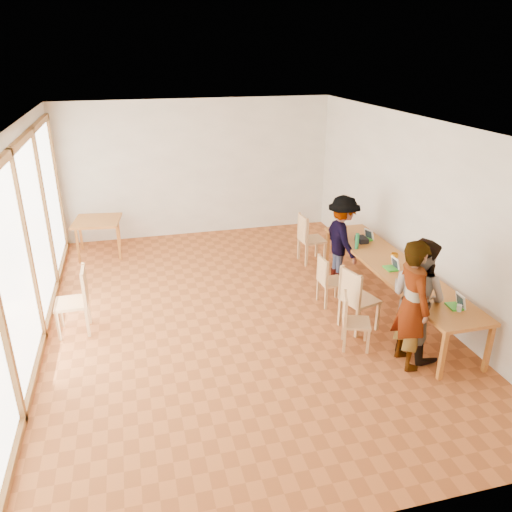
{
  "coord_description": "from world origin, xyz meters",
  "views": [
    {
      "loc": [
        -1.49,
        -6.93,
        3.99
      ],
      "look_at": [
        0.23,
        -0.26,
        1.1
      ],
      "focal_mm": 35.0,
      "sensor_mm": 36.0,
      "label": 1
    }
  ],
  "objects": [
    {
      "name": "ground",
      "position": [
        0.0,
        0.0,
        0.0
      ],
      "size": [
        8.0,
        8.0,
        0.0
      ],
      "primitive_type": "plane",
      "color": "#AE5A2A",
      "rests_on": "ground"
    },
    {
      "name": "wall_back",
      "position": [
        0.0,
        4.0,
        1.5
      ],
      "size": [
        6.0,
        0.1,
        3.0
      ],
      "primitive_type": "cube",
      "color": "#EFE5CF",
      "rests_on": "ground"
    },
    {
      "name": "wall_front",
      "position": [
        0.0,
        -4.0,
        1.5
      ],
      "size": [
        6.0,
        0.1,
        3.0
      ],
      "primitive_type": "cube",
      "color": "#EFE5CF",
      "rests_on": "ground"
    },
    {
      "name": "wall_right",
      "position": [
        3.0,
        0.0,
        1.5
      ],
      "size": [
        0.1,
        8.0,
        3.0
      ],
      "primitive_type": "cube",
      "color": "#EFE5CF",
      "rests_on": "ground"
    },
    {
      "name": "window_wall",
      "position": [
        -2.96,
        0.0,
        1.5
      ],
      "size": [
        0.1,
        8.0,
        3.0
      ],
      "primitive_type": "cube",
      "color": "white",
      "rests_on": "ground"
    },
    {
      "name": "ceiling",
      "position": [
        0.0,
        0.0,
        3.02
      ],
      "size": [
        6.0,
        8.0,
        0.04
      ],
      "primitive_type": "cube",
      "color": "white",
      "rests_on": "wall_back"
    },
    {
      "name": "communal_table",
      "position": [
        2.5,
        -0.39,
        0.7
      ],
      "size": [
        0.8,
        4.0,
        0.75
      ],
      "color": "#A86425",
      "rests_on": "ground"
    },
    {
      "name": "side_table",
      "position": [
        -2.22,
        3.2,
        0.67
      ],
      "size": [
        0.9,
        0.9,
        0.75
      ],
      "rotation": [
        0.0,
        0.0,
        -0.13
      ],
      "color": "#A86425",
      "rests_on": "ground"
    },
    {
      "name": "chair_near",
      "position": [
        1.34,
        -1.31,
        0.5
      ],
      "size": [
        0.49,
        0.49,
        0.43
      ],
      "rotation": [
        0.0,
        0.0,
        -0.36
      ],
      "color": "tan",
      "rests_on": "ground"
    },
    {
      "name": "chair_mid",
      "position": [
        1.59,
        -0.9,
        0.62
      ],
      "size": [
        0.58,
        0.58,
        0.53
      ],
      "rotation": [
        0.0,
        0.0,
        0.27
      ],
      "color": "tan",
      "rests_on": "ground"
    },
    {
      "name": "chair_far",
      "position": [
        1.51,
        -0.03,
        0.52
      ],
      "size": [
        0.41,
        0.41,
        0.45
      ],
      "rotation": [
        0.0,
        0.0,
        0.03
      ],
      "color": "tan",
      "rests_on": "ground"
    },
    {
      "name": "chair_empty",
      "position": [
        1.79,
        1.73,
        0.6
      ],
      "size": [
        0.48,
        0.48,
        0.52
      ],
      "rotation": [
        0.0,
        0.0,
        0.06
      ],
      "color": "tan",
      "rests_on": "ground"
    },
    {
      "name": "chair_spare",
      "position": [
        -2.39,
        0.09,
        0.62
      ],
      "size": [
        0.48,
        0.48,
        0.54
      ],
      "rotation": [
        0.0,
        0.0,
        3.15
      ],
      "color": "tan",
      "rests_on": "ground"
    },
    {
      "name": "person_near",
      "position": [
        1.92,
        -1.88,
        0.9
      ],
      "size": [
        0.44,
        0.66,
        1.79
      ],
      "primitive_type": "imported",
      "rotation": [
        0.0,
        0.0,
        1.55
      ],
      "color": "gray",
      "rests_on": "ground"
    },
    {
      "name": "person_mid",
      "position": [
        2.13,
        -1.66,
        0.86
      ],
      "size": [
        0.88,
        1.0,
        1.71
      ],
      "primitive_type": "imported",
      "rotation": [
        0.0,
        0.0,
        1.9
      ],
      "color": "gray",
      "rests_on": "ground"
    },
    {
      "name": "person_far",
      "position": [
        2.12,
        0.83,
        0.8
      ],
      "size": [
        0.6,
        1.03,
        1.59
      ],
      "primitive_type": "imported",
      "rotation": [
        0.0,
        0.0,
        1.58
      ],
      "color": "gray",
      "rests_on": "ground"
    },
    {
      "name": "laptop_near",
      "position": [
        2.62,
        -1.86,
        0.8
      ],
      "size": [
        0.22,
        0.24,
        0.19
      ],
      "rotation": [
        0.0,
        0.0,
        -0.1
      ],
      "color": "green",
      "rests_on": "communal_table"
    },
    {
      "name": "laptop_mid",
      "position": [
        2.41,
        -0.5,
        0.8
      ],
      "size": [
        0.2,
        0.23,
        0.19
      ],
      "rotation": [
        0.0,
        0.0,
        0.02
      ],
      "color": "green",
      "rests_on": "communal_table"
    },
    {
      "name": "laptop_far",
      "position": [
        2.6,
        0.8,
        0.8
      ],
      "size": [
        0.25,
        0.27,
        0.19
      ],
      "rotation": [
        0.0,
        0.0,
        0.3
      ],
      "color": "green",
      "rests_on": "communal_table"
    },
    {
      "name": "yellow_mug",
      "position": [
        2.62,
        -0.15,
        0.8
      ],
      "size": [
        0.15,
        0.15,
        0.1
      ],
      "primitive_type": "imported",
      "rotation": [
        0.0,
        0.0,
        0.16
      ],
      "color": "#CA770A",
      "rests_on": "communal_table"
    },
    {
      "name": "green_bottle",
      "position": [
        2.22,
        0.43,
        0.89
      ],
      "size": [
        0.07,
        0.07,
        0.28
      ],
      "primitive_type": "cylinder",
      "color": "#1B733E",
      "rests_on": "communal_table"
    },
    {
      "name": "clear_glass",
      "position": [
        2.58,
        -1.96,
        0.8
      ],
      "size": [
        0.07,
        0.07,
        0.09
      ],
      "primitive_type": "cylinder",
      "color": "silver",
      "rests_on": "communal_table"
    },
    {
      "name": "condiment_cup",
      "position": [
        2.16,
        0.98,
        0.78
      ],
      "size": [
        0.08,
        0.08,
        0.06
      ],
      "primitive_type": "cylinder",
      "color": "white",
      "rests_on": "communal_table"
    },
    {
      "name": "pink_phone",
      "position": [
        2.25,
        -1.66,
        0.76
      ],
      "size": [
        0.05,
        0.1,
        0.01
      ],
      "primitive_type": "cube",
      "color": "#BD2F4F",
      "rests_on": "communal_table"
    },
    {
      "name": "black_pouch",
      "position": [
        2.45,
        0.71,
        0.8
      ],
      "size": [
        0.16,
        0.26,
        0.09
      ],
      "primitive_type": "cube",
      "color": "black",
      "rests_on": "communal_table"
    }
  ]
}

